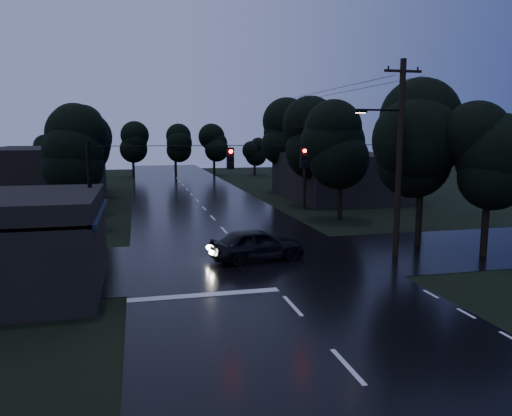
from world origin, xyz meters
name	(u,v)px	position (x,y,z in m)	size (l,w,h in m)	color
ground	(347,367)	(0.00, 0.00, 0.00)	(160.00, 160.00, 0.00)	black
main_road	(204,209)	(0.00, 30.00, 0.00)	(12.00, 120.00, 0.02)	black
cross_street	(251,260)	(0.00, 12.00, 0.00)	(60.00, 9.00, 0.02)	black
building_far_right	(339,176)	(14.00, 34.00, 2.20)	(10.00, 14.00, 4.40)	black
building_far_left	(47,173)	(-14.00, 40.00, 2.50)	(10.00, 16.00, 5.00)	black
utility_pole_main	(398,155)	(7.41, 11.00, 5.26)	(3.50, 0.30, 10.00)	black
utility_pole_far	(305,163)	(8.30, 28.00, 3.88)	(2.00, 0.30, 7.50)	black
anchor_pole_left	(91,210)	(-7.50, 11.00, 3.00)	(0.18, 0.18, 6.00)	black
span_signals	(267,157)	(0.56, 10.99, 5.24)	(15.00, 0.37, 1.12)	black
tree_corner_near	(423,140)	(10.00, 13.00, 5.99)	(4.48, 4.48, 9.44)	black
tree_corner_far	(490,156)	(12.00, 10.00, 5.24)	(3.92, 3.92, 8.26)	black
tree_left_a	(80,151)	(-9.00, 22.00, 5.24)	(3.92, 3.92, 8.26)	black
tree_left_b	(83,143)	(-9.60, 30.00, 5.62)	(4.20, 4.20, 8.85)	black
tree_left_c	(86,137)	(-10.20, 40.00, 5.99)	(4.48, 4.48, 9.44)	black
tree_right_a	(341,144)	(9.00, 22.00, 5.62)	(4.20, 4.20, 8.85)	black
tree_right_b	(312,138)	(9.60, 30.00, 5.99)	(4.48, 4.48, 9.44)	black
tree_right_c	(286,133)	(10.20, 40.00, 6.37)	(4.76, 4.76, 10.03)	black
car	(257,244)	(0.33, 11.98, 0.82)	(1.93, 4.79, 1.63)	black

